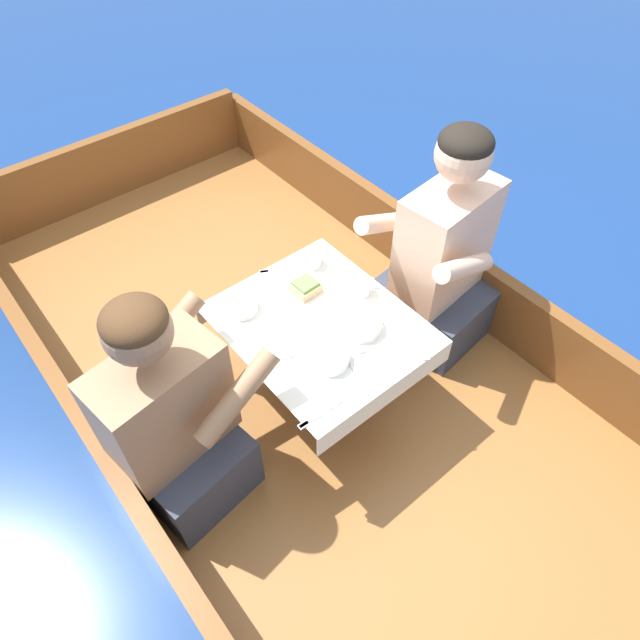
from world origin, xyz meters
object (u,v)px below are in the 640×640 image
coffee_cup_port (364,286)px  coffee_cup_starboard (312,259)px  person_port (172,422)px  person_starboard (440,262)px  sandwich (305,287)px

coffee_cup_port → coffee_cup_starboard: coffee_cup_port is taller
person_port → coffee_cup_starboard: bearing=9.0°
person_port → person_starboard: 1.22m
coffee_cup_port → person_starboard: bearing=-7.3°
person_port → coffee_cup_port: (0.83, -0.01, 0.11)m
person_port → sandwich: 0.68m
person_starboard → coffee_cup_port: bearing=-13.1°
coffee_cup_port → coffee_cup_starboard: size_ratio=0.85×
sandwich → coffee_cup_port: (0.17, -0.14, 0.00)m
coffee_cup_port → sandwich: bearing=140.8°
sandwich → coffee_cup_port: 0.22m
coffee_cup_port → person_port: bearing=179.4°
sandwich → coffee_cup_port: coffee_cup_port is taller
person_port → coffee_cup_starboard: size_ratio=8.83×
sandwich → coffee_cup_port: bearing=-39.2°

